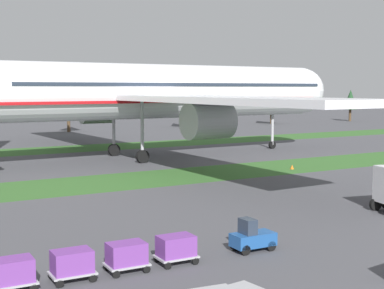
{
  "coord_description": "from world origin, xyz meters",
  "views": [
    {
      "loc": [
        -23.24,
        -16.49,
        9.58
      ],
      "look_at": [
        4.45,
        31.37,
        4.0
      ],
      "focal_mm": 52.54,
      "sensor_mm": 36.0,
      "label": 1
    }
  ],
  "objects_px": {
    "baggage_tug": "(252,237)",
    "cargo_dolly_second": "(126,255)",
    "cargo_dolly_third": "(72,263)",
    "cargo_dolly_lead": "(176,247)",
    "cargo_dolly_fourth": "(12,272)",
    "airliner": "(144,91)",
    "taxiway_marker_0": "(292,167)"
  },
  "relations": [
    {
      "from": "cargo_dolly_lead",
      "to": "cargo_dolly_second",
      "type": "relative_size",
      "value": 1.0
    },
    {
      "from": "cargo_dolly_lead",
      "to": "cargo_dolly_second",
      "type": "bearing_deg",
      "value": -90.0
    },
    {
      "from": "cargo_dolly_lead",
      "to": "cargo_dolly_third",
      "type": "xyz_separation_m",
      "value": [
        -5.8,
        0.15,
        0.0
      ]
    },
    {
      "from": "cargo_dolly_second",
      "to": "cargo_dolly_fourth",
      "type": "xyz_separation_m",
      "value": [
        -5.8,
        0.15,
        0.0
      ]
    },
    {
      "from": "airliner",
      "to": "cargo_dolly_fourth",
      "type": "relative_size",
      "value": 35.51
    },
    {
      "from": "cargo_dolly_third",
      "to": "cargo_dolly_second",
      "type": "bearing_deg",
      "value": 90.0
    },
    {
      "from": "baggage_tug",
      "to": "taxiway_marker_0",
      "type": "bearing_deg",
      "value": 137.52
    },
    {
      "from": "taxiway_marker_0",
      "to": "airliner",
      "type": "bearing_deg",
      "value": 119.95
    },
    {
      "from": "cargo_dolly_lead",
      "to": "airliner",
      "type": "bearing_deg",
      "value": 158.35
    },
    {
      "from": "taxiway_marker_0",
      "to": "cargo_dolly_lead",
      "type": "bearing_deg",
      "value": -139.58
    },
    {
      "from": "airliner",
      "to": "baggage_tug",
      "type": "xyz_separation_m",
      "value": [
        -13.43,
        -43.25,
        -8.33
      ]
    },
    {
      "from": "cargo_dolly_lead",
      "to": "cargo_dolly_second",
      "type": "height_order",
      "value": "same"
    },
    {
      "from": "airliner",
      "to": "cargo_dolly_third",
      "type": "distance_m",
      "value": 50.02
    },
    {
      "from": "baggage_tug",
      "to": "cargo_dolly_third",
      "type": "xyz_separation_m",
      "value": [
        -10.82,
        0.29,
        0.1
      ]
    },
    {
      "from": "cargo_dolly_second",
      "to": "cargo_dolly_third",
      "type": "distance_m",
      "value": 2.9
    },
    {
      "from": "cargo_dolly_third",
      "to": "taxiway_marker_0",
      "type": "xyz_separation_m",
      "value": [
        34.84,
        24.58,
        -0.67
      ]
    },
    {
      "from": "airliner",
      "to": "cargo_dolly_lead",
      "type": "distance_m",
      "value": 47.62
    },
    {
      "from": "baggage_tug",
      "to": "taxiway_marker_0",
      "type": "distance_m",
      "value": 34.58
    },
    {
      "from": "cargo_dolly_lead",
      "to": "taxiway_marker_0",
      "type": "height_order",
      "value": "cargo_dolly_lead"
    },
    {
      "from": "airliner",
      "to": "cargo_dolly_lead",
      "type": "bearing_deg",
      "value": -24.86
    },
    {
      "from": "airliner",
      "to": "cargo_dolly_third",
      "type": "bearing_deg",
      "value": -31.13
    },
    {
      "from": "airliner",
      "to": "baggage_tug",
      "type": "relative_size",
      "value": 30.19
    },
    {
      "from": "cargo_dolly_third",
      "to": "cargo_dolly_fourth",
      "type": "height_order",
      "value": "same"
    },
    {
      "from": "baggage_tug",
      "to": "cargo_dolly_second",
      "type": "xyz_separation_m",
      "value": [
        -7.92,
        0.21,
        0.1
      ]
    },
    {
      "from": "airliner",
      "to": "baggage_tug",
      "type": "height_order",
      "value": "airliner"
    },
    {
      "from": "cargo_dolly_lead",
      "to": "cargo_dolly_third",
      "type": "relative_size",
      "value": 1.0
    },
    {
      "from": "cargo_dolly_fourth",
      "to": "taxiway_marker_0",
      "type": "distance_m",
      "value": 45.0
    },
    {
      "from": "cargo_dolly_lead",
      "to": "cargo_dolly_second",
      "type": "xyz_separation_m",
      "value": [
        -2.9,
        0.08,
        0.0
      ]
    },
    {
      "from": "baggage_tug",
      "to": "taxiway_marker_0",
      "type": "height_order",
      "value": "baggage_tug"
    },
    {
      "from": "cargo_dolly_lead",
      "to": "cargo_dolly_second",
      "type": "distance_m",
      "value": 2.9
    },
    {
      "from": "baggage_tug",
      "to": "cargo_dolly_second",
      "type": "height_order",
      "value": "baggage_tug"
    },
    {
      "from": "cargo_dolly_fourth",
      "to": "cargo_dolly_lead",
      "type": "bearing_deg",
      "value": 90.0
    }
  ]
}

